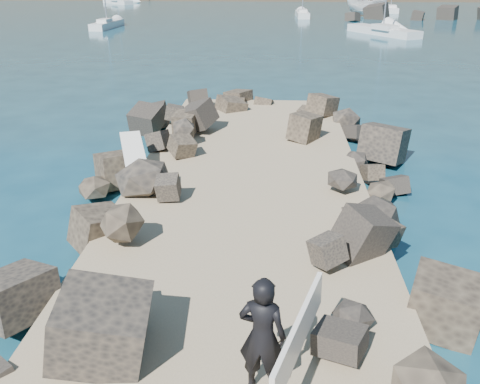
{
  "coord_description": "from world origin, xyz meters",
  "views": [
    {
      "loc": [
        0.62,
        -10.92,
        5.7
      ],
      "look_at": [
        0.0,
        -1.0,
        1.5
      ],
      "focal_mm": 40.0,
      "sensor_mm": 36.0,
      "label": 1
    }
  ],
  "objects": [
    {
      "name": "sailboat_b",
      "position": [
        3.93,
        58.22,
        0.35
      ],
      "size": [
        1.56,
        6.37,
        7.72
      ],
      "color": "silver",
      "rests_on": "ground"
    },
    {
      "name": "sailboat_a",
      "position": [
        -16.23,
        44.07,
        0.35
      ],
      "size": [
        1.87,
        6.34,
        7.62
      ],
      "color": "silver",
      "rests_on": "ground"
    },
    {
      "name": "surfer_with_board",
      "position": [
        0.63,
        -5.47,
        1.45
      ],
      "size": [
        1.15,
        2.0,
        1.68
      ],
      "color": "black",
      "rests_on": "jetty"
    },
    {
      "name": "jetty",
      "position": [
        0.0,
        -2.0,
        0.3
      ],
      "size": [
        6.0,
        26.0,
        0.6
      ],
      "primitive_type": "cube",
      "color": "#8C7759",
      "rests_on": "ground"
    },
    {
      "name": "sailboat_c",
      "position": [
        10.43,
        40.05,
        0.35
      ],
      "size": [
        5.67,
        7.98,
        9.75
      ],
      "color": "silver",
      "rests_on": "ground"
    },
    {
      "name": "sailboat_e",
      "position": [
        -25.68,
        81.98,
        0.35
      ],
      "size": [
        6.36,
        6.54,
        8.97
      ],
      "color": "silver",
      "rests_on": "ground"
    },
    {
      "name": "ground",
      "position": [
        0.0,
        0.0,
        0.0
      ],
      "size": [
        800.0,
        800.0,
        0.0
      ],
      "primitive_type": "plane",
      "color": "#0F384C",
      "rests_on": "ground"
    },
    {
      "name": "riprap_left",
      "position": [
        -2.9,
        -1.5,
        0.5
      ],
      "size": [
        2.6,
        22.0,
        1.0
      ],
      "primitive_type": "cube",
      "color": "black",
      "rests_on": "ground"
    },
    {
      "name": "riprap_right",
      "position": [
        2.9,
        -1.5,
        0.5
      ],
      "size": [
        2.6,
        22.0,
        1.0
      ],
      "primitive_type": "cube",
      "color": "black",
      "rests_on": "ground"
    },
    {
      "name": "sailboat_d",
      "position": [
        16.37,
        67.15,
        0.35
      ],
      "size": [
        1.82,
        6.42,
        7.72
      ],
      "color": "silver",
      "rests_on": "ground"
    },
    {
      "name": "surfboard_resting",
      "position": [
        -3.04,
        2.34,
        1.04
      ],
      "size": [
        1.26,
        2.29,
        0.07
      ],
      "primitive_type": "cube",
      "rotation": [
        0.0,
        0.0,
        0.33
      ],
      "color": "white",
      "rests_on": "riprap_left"
    },
    {
      "name": "boat_imported",
      "position": [
        11.94,
        60.07,
        1.16
      ],
      "size": [
        5.7,
        5.95,
        2.32
      ],
      "primitive_type": "imported",
      "rotation": [
        0.0,
        0.0,
        0.74
      ],
      "color": "silver",
      "rests_on": "ground"
    }
  ]
}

